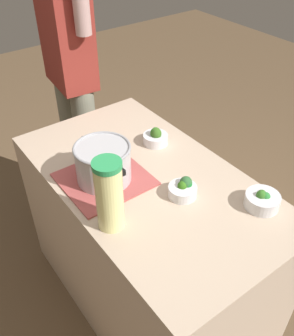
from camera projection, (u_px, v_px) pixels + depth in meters
ground_plane at (147, 293)px, 2.14m from camera, size 8.00×8.00×0.00m
counter_slab at (147, 243)px, 1.87m from camera, size 1.27×0.71×0.85m
dish_cloth at (105, 179)px, 1.59m from camera, size 0.33×0.35×0.01m
cooking_pot at (103, 162)px, 1.54m from camera, size 0.30×0.23×0.16m
lemonade_pitcher at (109, 195)px, 1.31m from camera, size 0.10×0.10×0.29m
broccoli_bowl_front at (183, 189)px, 1.51m from camera, size 0.12×0.12×0.08m
broccoli_bowl_center at (156, 137)px, 1.79m from camera, size 0.12×0.12×0.08m
broccoli_bowl_back at (262, 200)px, 1.45m from camera, size 0.13×0.13×0.08m
person_cook at (71, 73)px, 2.16m from camera, size 0.50×0.23×1.75m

